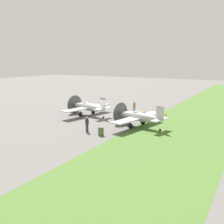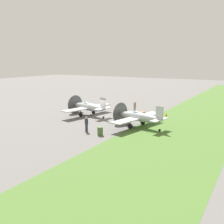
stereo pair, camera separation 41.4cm
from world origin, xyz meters
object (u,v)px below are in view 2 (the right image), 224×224
(airplane_lead, at_px, (88,107))
(supply_crate, at_px, (141,114))
(ground_crew_mechanic, at_px, (86,124))
(runway_marker_cone, at_px, (166,115))
(airplane_wingman, at_px, (139,117))
(fuel_drum, at_px, (100,131))
(ground_crew_chief, at_px, (135,107))

(airplane_lead, bearing_deg, supply_crate, -51.28)
(ground_crew_mechanic, relative_size, runway_marker_cone, 3.93)
(airplane_wingman, relative_size, supply_crate, 9.45)
(airplane_wingman, distance_m, ground_crew_mechanic, 6.41)
(airplane_lead, distance_m, fuel_drum, 10.31)
(ground_crew_mechanic, bearing_deg, ground_crew_chief, 110.87)
(ground_crew_chief, bearing_deg, ground_crew_mechanic, 154.55)
(ground_crew_mechanic, bearing_deg, airplane_lead, 144.77)
(ground_crew_mechanic, height_order, fuel_drum, ground_crew_mechanic)
(ground_crew_chief, bearing_deg, fuel_drum, 163.58)
(airplane_lead, bearing_deg, airplane_wingman, -93.67)
(airplane_wingman, height_order, ground_crew_chief, airplane_wingman)
(airplane_wingman, xyz_separation_m, ground_crew_chief, (7.66, 4.18, -0.35))
(airplane_lead, xyz_separation_m, runway_marker_cone, (5.23, -9.88, -1.06))
(airplane_lead, relative_size, fuel_drum, 9.56)
(runway_marker_cone, bearing_deg, ground_crew_chief, 89.29)
(ground_crew_chief, xyz_separation_m, supply_crate, (-1.75, -1.89, -0.59))
(supply_crate, height_order, runway_marker_cone, supply_crate)
(ground_crew_chief, bearing_deg, airplane_wingman, -176.94)
(airplane_wingman, height_order, supply_crate, airplane_wingman)
(airplane_wingman, relative_size, ground_crew_mechanic, 4.92)
(fuel_drum, bearing_deg, runway_marker_cone, -12.94)
(ground_crew_chief, relative_size, runway_marker_cone, 3.93)
(airplane_wingman, xyz_separation_m, fuel_drum, (-5.22, 2.11, -0.81))
(runway_marker_cone, bearing_deg, airplane_lead, 117.92)
(ground_crew_mechanic, bearing_deg, airplane_wingman, 70.22)
(airplane_wingman, bearing_deg, supply_crate, 32.83)
(ground_crew_chief, distance_m, ground_crew_mechanic, 12.53)
(fuel_drum, height_order, runway_marker_cone, fuel_drum)
(ground_crew_chief, height_order, runway_marker_cone, ground_crew_chief)
(fuel_drum, bearing_deg, airplane_lead, 42.40)
(airplane_lead, bearing_deg, ground_crew_mechanic, -134.96)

